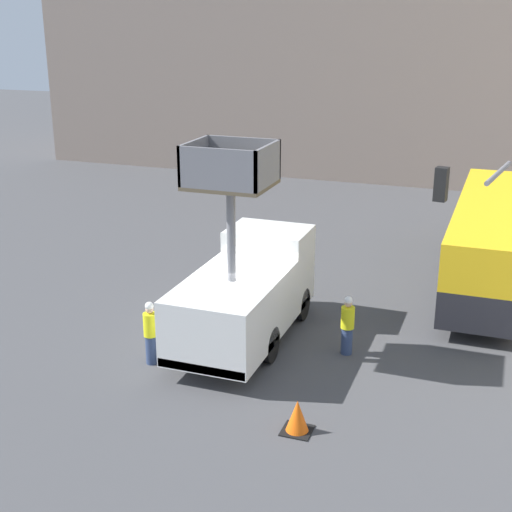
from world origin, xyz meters
TOP-DOWN VIEW (x-y plane):
  - ground_plane at (0.00, 0.00)m, footprint 120.00×120.00m
  - utility_truck at (-0.15, 0.14)m, footprint 2.47×6.19m
  - city_bus at (6.26, 7.41)m, footprint 2.42×11.15m
  - traffic_light_pole at (6.75, 0.76)m, footprint 3.07×2.81m
  - road_worker_near_truck at (-2.06, -2.18)m, footprint 0.38×0.38m
  - road_worker_directing at (2.84, 0.25)m, footprint 0.38×0.38m
  - traffic_cone_near_truck at (2.70, -4.07)m, footprint 0.69×0.69m

SIDE VIEW (x-z plane):
  - ground_plane at x=0.00m, z-range 0.00..0.00m
  - traffic_cone_near_truck at x=2.70m, z-range -0.02..0.77m
  - road_worker_directing at x=2.84m, z-range -0.01..1.73m
  - road_worker_near_truck at x=-2.06m, z-range 0.00..1.82m
  - utility_truck at x=-0.15m, z-range -1.45..4.58m
  - city_bus at x=6.26m, z-range 0.27..3.28m
  - traffic_light_pole at x=6.75m, z-range 0.99..6.65m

